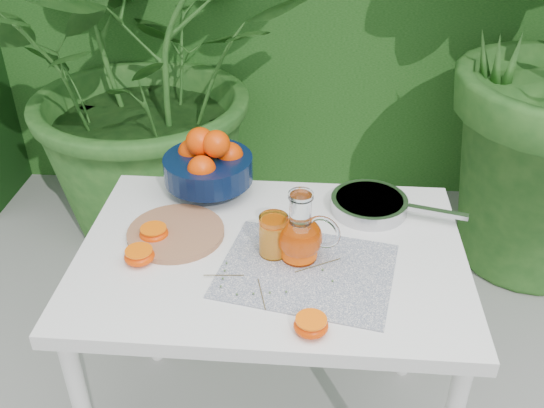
# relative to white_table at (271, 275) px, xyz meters

# --- Properties ---
(potted_plant_left) EXTENTS (2.11, 2.11, 1.61)m
(potted_plant_left) POSITION_rel_white_table_xyz_m (-0.61, 1.20, 0.14)
(potted_plant_left) COLOR #22541D
(potted_plant_left) RESTS_ON ground
(white_table) EXTENTS (1.00, 0.70, 0.75)m
(white_table) POSITION_rel_white_table_xyz_m (0.00, 0.00, 0.00)
(white_table) COLOR white
(white_table) RESTS_ON ground
(placemat) EXTENTS (0.47, 0.40, 0.00)m
(placemat) POSITION_rel_white_table_xyz_m (0.09, -0.08, 0.08)
(placemat) COLOR #0B1B41
(placemat) RESTS_ON white_table
(cutting_board) EXTENTS (0.33, 0.33, 0.02)m
(cutting_board) POSITION_rel_white_table_xyz_m (-0.26, 0.05, 0.09)
(cutting_board) COLOR #8D5C3F
(cutting_board) RESTS_ON white_table
(fruit_bowl) EXTENTS (0.29, 0.29, 0.21)m
(fruit_bowl) POSITION_rel_white_table_xyz_m (-0.21, 0.28, 0.18)
(fruit_bowl) COLOR black
(fruit_bowl) RESTS_ON white_table
(juice_pitcher) EXTENTS (0.17, 0.15, 0.19)m
(juice_pitcher) POSITION_rel_white_table_xyz_m (0.07, -0.03, 0.15)
(juice_pitcher) COLOR white
(juice_pitcher) RESTS_ON white_table
(juice_tumbler) EXTENTS (0.09, 0.09, 0.11)m
(juice_tumbler) POSITION_rel_white_table_xyz_m (0.01, -0.01, 0.14)
(juice_tumbler) COLOR white
(juice_tumbler) RESTS_ON white_table
(saute_pan) EXTENTS (0.40, 0.26, 0.04)m
(saute_pan) POSITION_rel_white_table_xyz_m (0.27, 0.21, 0.10)
(saute_pan) COLOR #AEAEB3
(saute_pan) RESTS_ON white_table
(orange_halves) EXTENTS (0.53, 0.41, 0.04)m
(orange_halves) POSITION_rel_white_table_xyz_m (-0.18, -0.11, 0.10)
(orange_halves) COLOR #FC4802
(orange_halves) RESTS_ON white_table
(thyme_sprigs) EXTENTS (0.33, 0.23, 0.01)m
(thyme_sprigs) POSITION_rel_white_table_xyz_m (0.01, -0.12, 0.09)
(thyme_sprigs) COLOR brown
(thyme_sprigs) RESTS_ON white_table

